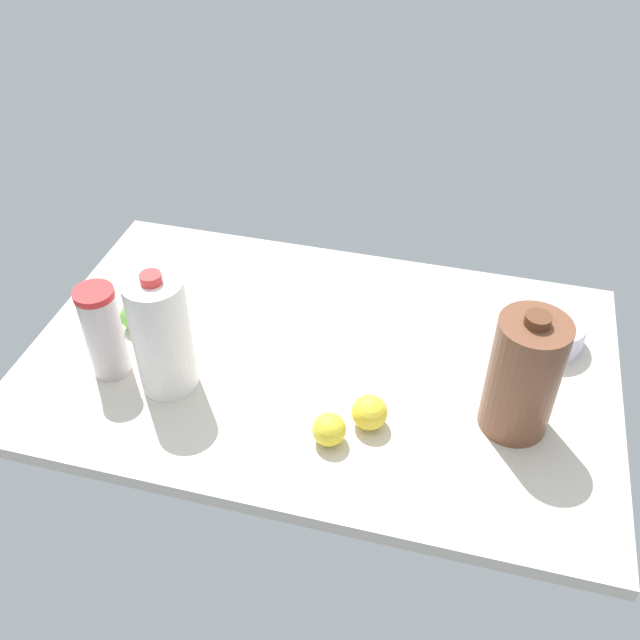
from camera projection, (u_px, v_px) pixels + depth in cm
name	position (u px, v px, depth cm)	size (l,w,h in cm)	color
countertop	(320.00, 362.00, 148.32)	(120.00, 76.00, 3.00)	beige
chocolate_milk_jug	(523.00, 376.00, 125.74)	(12.67, 12.67, 26.22)	brown
mixing_bowl	(547.00, 330.00, 148.91)	(15.23, 15.23, 6.19)	silver
milk_jug	(162.00, 335.00, 133.49)	(11.20, 11.20, 26.85)	white
tumbler_cup	(103.00, 332.00, 137.87)	(7.68, 7.68, 20.30)	beige
lime_far_back	(135.00, 316.00, 152.34)	(6.33, 6.33, 6.33)	#67B23B
lemon_beside_bowl	(329.00, 430.00, 128.37)	(6.19, 6.19, 6.19)	yellow
lemon_loose	(370.00, 412.00, 131.17)	(6.69, 6.69, 6.69)	yellow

